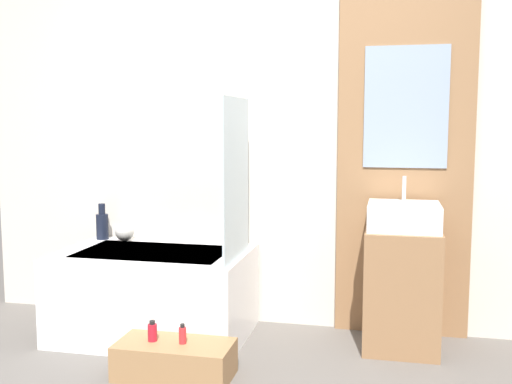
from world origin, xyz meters
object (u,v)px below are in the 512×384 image
bathtub (154,293)px  vase_tall_dark (102,225)px  bottle_soap_primary (152,332)px  wooden_step_bench (175,360)px  sink (404,216)px  bottle_soap_secondary (183,335)px  vase_round_light (125,231)px

bathtub → vase_tall_dark: bearing=149.2°
bottle_soap_primary → wooden_step_bench: bearing=0.0°
sink → bottle_soap_secondary: (-1.14, -0.71, -0.57)m
bottle_soap_primary → bottle_soap_secondary: 0.17m
wooden_step_bench → vase_round_light: vase_round_light is taller
wooden_step_bench → vase_round_light: (-0.67, 0.85, 0.52)m
wooden_step_bench → bottle_soap_primary: size_ratio=5.49×
vase_tall_dark → vase_round_light: 0.18m
sink → bottle_soap_primary: (-1.31, -0.71, -0.57)m
vase_tall_dark → vase_round_light: (0.18, -0.02, -0.04)m
bathtub → sink: sink is taller
wooden_step_bench → vase_tall_dark: (-0.85, 0.87, 0.56)m
wooden_step_bench → sink: sink is taller
vase_tall_dark → bottle_soap_secondary: vase_tall_dark is taller
wooden_step_bench → sink: bearing=30.8°
bottle_soap_primary → bottle_soap_secondary: (0.17, 0.00, -0.00)m
sink → vase_tall_dark: (-2.04, 0.16, -0.16)m
bottle_soap_secondary → wooden_step_bench: bearing=-180.0°
bathtub → wooden_step_bench: (0.35, -0.57, -0.18)m
vase_round_light → sink: bearing=-4.2°
vase_tall_dark → bottle_soap_primary: (0.72, -0.87, -0.41)m
vase_tall_dark → bottle_soap_primary: vase_tall_dark is taller
bathtub → vase_round_light: vase_round_light is taller
vase_round_light → bottle_soap_primary: (0.55, -0.85, -0.38)m
vase_tall_dark → bottle_soap_primary: bearing=-50.3°
sink → bottle_soap_primary: sink is taller
wooden_step_bench → bottle_soap_primary: bottle_soap_primary is taller
vase_round_light → bottle_soap_primary: 1.08m
bathtub → vase_tall_dark: (-0.50, 0.30, 0.37)m
bathtub → bottle_soap_secondary: 0.69m
wooden_step_bench → vase_tall_dark: size_ratio=2.49×
wooden_step_bench → bottle_soap_primary: bearing=180.0°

